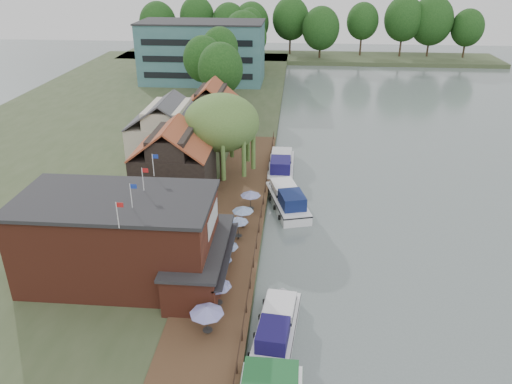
{
  "coord_description": "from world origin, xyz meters",
  "views": [
    {
      "loc": [
        -2.1,
        -34.56,
        25.16
      ],
      "look_at": [
        -6.0,
        12.0,
        3.0
      ],
      "focal_mm": 35.0,
      "sensor_mm": 36.0,
      "label": 1
    }
  ],
  "objects_px": {
    "willow": "(222,139)",
    "umbrella_1": "(218,293)",
    "umbrella_0": "(207,321)",
    "umbrella_2": "(220,266)",
    "hotel_block": "(203,52)",
    "umbrella_3": "(227,253)",
    "cruiser_1": "(287,197)",
    "cottage_a": "(174,162)",
    "umbrella_5": "(243,217)",
    "cottage_c": "(212,112)",
    "umbrella_4": "(238,228)",
    "cruiser_0": "(277,324)",
    "cruiser_2": "(281,163)",
    "cottage_b": "(169,132)",
    "pub": "(143,239)",
    "umbrella_6": "(251,201)"
  },
  "relations": [
    {
      "from": "umbrella_1",
      "to": "umbrella_3",
      "type": "xyz_separation_m",
      "value": [
        -0.05,
        5.59,
        0.0
      ]
    },
    {
      "from": "umbrella_4",
      "to": "umbrella_6",
      "type": "xyz_separation_m",
      "value": [
        0.63,
        5.7,
        0.0
      ]
    },
    {
      "from": "umbrella_0",
      "to": "umbrella_2",
      "type": "xyz_separation_m",
      "value": [
        -0.1,
        6.68,
        0.0
      ]
    },
    {
      "from": "umbrella_0",
      "to": "cruiser_1",
      "type": "xyz_separation_m",
      "value": [
        4.99,
        22.19,
        -0.99
      ]
    },
    {
      "from": "cottage_a",
      "to": "cottage_c",
      "type": "xyz_separation_m",
      "value": [
        1.0,
        19.0,
        0.0
      ]
    },
    {
      "from": "hotel_block",
      "to": "umbrella_3",
      "type": "bearing_deg",
      "value": -78.15
    },
    {
      "from": "willow",
      "to": "umbrella_1",
      "type": "distance_m",
      "value": 23.94
    },
    {
      "from": "cottage_c",
      "to": "cruiser_2",
      "type": "height_order",
      "value": "cottage_c"
    },
    {
      "from": "umbrella_3",
      "to": "umbrella_4",
      "type": "bearing_deg",
      "value": 84.5
    },
    {
      "from": "cottage_b",
      "to": "umbrella_4",
      "type": "height_order",
      "value": "cottage_b"
    },
    {
      "from": "cottage_b",
      "to": "umbrella_2",
      "type": "relative_size",
      "value": 4.04
    },
    {
      "from": "cruiser_2",
      "to": "pub",
      "type": "bearing_deg",
      "value": -111.77
    },
    {
      "from": "willow",
      "to": "cottage_c",
      "type": "bearing_deg",
      "value": 104.04
    },
    {
      "from": "cruiser_0",
      "to": "cruiser_1",
      "type": "xyz_separation_m",
      "value": [
        0.22,
        20.76,
        0.15
      ]
    },
    {
      "from": "umbrella_2",
      "to": "cruiser_0",
      "type": "bearing_deg",
      "value": -47.15
    },
    {
      "from": "willow",
      "to": "umbrella_4",
      "type": "relative_size",
      "value": 4.39
    },
    {
      "from": "willow",
      "to": "cruiser_1",
      "type": "distance_m",
      "value": 10.15
    },
    {
      "from": "umbrella_3",
      "to": "umbrella_4",
      "type": "xyz_separation_m",
      "value": [
        0.43,
        4.42,
        0.0
      ]
    },
    {
      "from": "cruiser_0",
      "to": "willow",
      "type": "bearing_deg",
      "value": 112.52
    },
    {
      "from": "hotel_block",
      "to": "cottage_c",
      "type": "bearing_deg",
      "value": -77.8
    },
    {
      "from": "hotel_block",
      "to": "cottage_c",
      "type": "relative_size",
      "value": 2.99
    },
    {
      "from": "cottage_b",
      "to": "cottage_a",
      "type": "bearing_deg",
      "value": -73.3
    },
    {
      "from": "pub",
      "to": "cruiser_1",
      "type": "xyz_separation_m",
      "value": [
        11.23,
        15.64,
        -3.35
      ]
    },
    {
      "from": "cottage_c",
      "to": "cruiser_2",
      "type": "bearing_deg",
      "value": -40.51
    },
    {
      "from": "cottage_c",
      "to": "umbrella_2",
      "type": "height_order",
      "value": "cottage_c"
    },
    {
      "from": "cottage_a",
      "to": "umbrella_4",
      "type": "height_order",
      "value": "cottage_a"
    },
    {
      "from": "willow",
      "to": "umbrella_5",
      "type": "bearing_deg",
      "value": -72.29
    },
    {
      "from": "cruiser_0",
      "to": "cottage_a",
      "type": "bearing_deg",
      "value": 126.71
    },
    {
      "from": "umbrella_3",
      "to": "umbrella_6",
      "type": "distance_m",
      "value": 10.18
    },
    {
      "from": "cruiser_0",
      "to": "umbrella_2",
      "type": "bearing_deg",
      "value": 138.72
    },
    {
      "from": "hotel_block",
      "to": "cruiser_2",
      "type": "height_order",
      "value": "hotel_block"
    },
    {
      "from": "umbrella_1",
      "to": "cottage_b",
      "type": "bearing_deg",
      "value": 110.27
    },
    {
      "from": "cottage_a",
      "to": "umbrella_5",
      "type": "distance_m",
      "value": 10.63
    },
    {
      "from": "hotel_block",
      "to": "cruiser_1",
      "type": "relative_size",
      "value": 2.4
    },
    {
      "from": "umbrella_1",
      "to": "cruiser_0",
      "type": "relative_size",
      "value": 0.25
    },
    {
      "from": "cottage_b",
      "to": "umbrella_5",
      "type": "distance_m",
      "value": 19.88
    },
    {
      "from": "cottage_a",
      "to": "hotel_block",
      "type": "bearing_deg",
      "value": 97.13
    },
    {
      "from": "umbrella_0",
      "to": "cruiser_2",
      "type": "relative_size",
      "value": 0.22
    },
    {
      "from": "willow",
      "to": "umbrella_5",
      "type": "xyz_separation_m",
      "value": [
        3.59,
        -11.23,
        -3.93
      ]
    },
    {
      "from": "umbrella_0",
      "to": "umbrella_3",
      "type": "bearing_deg",
      "value": 88.66
    },
    {
      "from": "cottage_c",
      "to": "umbrella_4",
      "type": "xyz_separation_m",
      "value": [
        6.87,
        -27.41,
        -2.96
      ]
    },
    {
      "from": "umbrella_0",
      "to": "umbrella_1",
      "type": "relative_size",
      "value": 1.02
    },
    {
      "from": "umbrella_2",
      "to": "umbrella_5",
      "type": "xyz_separation_m",
      "value": [
        0.95,
        8.63,
        0.0
      ]
    },
    {
      "from": "cottage_b",
      "to": "willow",
      "type": "bearing_deg",
      "value": -33.69
    },
    {
      "from": "umbrella_1",
      "to": "umbrella_6",
      "type": "relative_size",
      "value": 1.0
    },
    {
      "from": "willow",
      "to": "pub",
      "type": "bearing_deg",
      "value": -99.93
    },
    {
      "from": "umbrella_2",
      "to": "cruiser_2",
      "type": "distance_m",
      "value": 25.51
    },
    {
      "from": "cottage_a",
      "to": "willow",
      "type": "distance_m",
      "value": 6.8
    },
    {
      "from": "pub",
      "to": "willow",
      "type": "distance_m",
      "value": 20.36
    },
    {
      "from": "cruiser_0",
      "to": "umbrella_4",
      "type": "bearing_deg",
      "value": 115.37
    }
  ]
}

